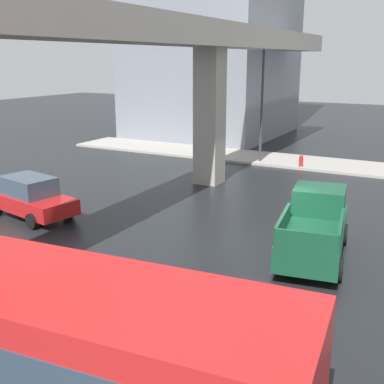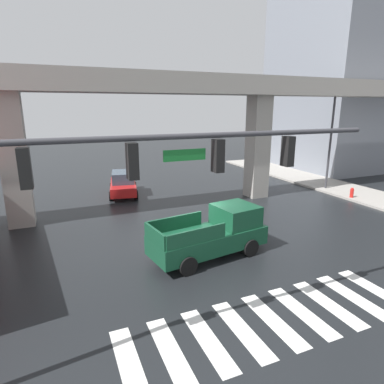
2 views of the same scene
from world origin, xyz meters
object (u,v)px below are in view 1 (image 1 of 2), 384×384
at_px(sedan_red, 31,197).
at_px(street_lamp_mid_block, 262,91).
at_px(city_bus, 8,334).
at_px(pickup_truck, 315,227).
at_px(fire_hydrant, 301,162).

distance_m(sedan_red, street_lamp_mid_block, 15.98).
bearing_deg(sedan_red, city_bus, -135.20).
xyz_separation_m(pickup_truck, city_bus, (-10.33, 2.88, 0.73)).
distance_m(sedan_red, fire_hydrant, 16.25).
relative_size(pickup_truck, street_lamp_mid_block, 0.74).
relative_size(city_bus, fire_hydrant, 12.92).
height_order(pickup_truck, sedan_red, pickup_truck).
relative_size(city_bus, street_lamp_mid_block, 1.52).
xyz_separation_m(city_bus, fire_hydrant, (23.16, 1.21, -1.29)).
bearing_deg(sedan_red, street_lamp_mid_block, -17.53).
distance_m(pickup_truck, street_lamp_mid_block, 15.34).
distance_m(city_bus, sedan_red, 12.35).
bearing_deg(fire_hydrant, city_bus, -177.00).
xyz_separation_m(sedan_red, street_lamp_mid_block, (14.82, -4.68, 3.70)).
relative_size(pickup_truck, sedan_red, 1.17).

